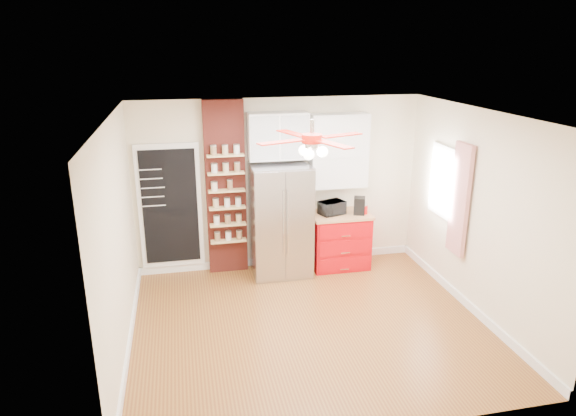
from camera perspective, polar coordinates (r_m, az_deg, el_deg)
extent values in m
plane|color=brown|center=(6.83, 2.38, -12.79)|extent=(4.50, 4.50, 0.00)
plane|color=white|center=(5.92, 2.72, 10.30)|extent=(4.50, 4.50, 0.00)
cube|color=beige|center=(8.10, -0.99, 2.67)|extent=(4.50, 0.02, 2.70)
cube|color=beige|center=(4.50, 9.00, -10.62)|extent=(4.50, 0.02, 2.70)
cube|color=beige|center=(6.11, -18.39, -3.48)|extent=(0.02, 4.00, 2.70)
cube|color=beige|center=(7.12, 20.35, -0.66)|extent=(0.02, 4.00, 2.70)
cube|color=white|center=(8.01, -12.96, 0.15)|extent=(0.95, 0.04, 1.95)
cube|color=black|center=(7.99, -12.96, 0.10)|extent=(0.82, 0.02, 1.78)
cube|color=maroon|center=(7.92, -6.93, 2.16)|extent=(0.60, 0.16, 2.70)
cube|color=#A5A5A9|center=(7.89, -0.81, -1.38)|extent=(0.90, 0.70, 1.75)
cube|color=white|center=(7.75, -1.14, 8.03)|extent=(0.90, 0.35, 0.70)
cube|color=#C2070E|center=(8.32, 5.71, -3.69)|extent=(0.90, 0.60, 0.86)
cube|color=tan|center=(8.17, 5.81, -0.75)|extent=(0.94, 0.64, 0.04)
cube|color=white|center=(8.06, 5.66, 6.34)|extent=(0.90, 0.30, 1.15)
cube|color=white|center=(7.80, 16.94, 2.78)|extent=(0.04, 0.75, 1.05)
cube|color=red|center=(7.34, 18.55, 0.89)|extent=(0.06, 0.40, 1.55)
cylinder|color=silver|center=(5.94, 2.70, 8.86)|extent=(0.05, 0.05, 0.20)
cylinder|color=#AC170A|center=(5.96, 2.68, 7.72)|extent=(0.24, 0.24, 0.10)
sphere|color=white|center=(5.99, 2.66, 6.22)|extent=(0.13, 0.13, 0.13)
imported|color=black|center=(8.08, 4.90, 0.03)|extent=(0.45, 0.38, 0.21)
cube|color=black|center=(8.14, 7.93, 0.26)|extent=(0.23, 0.24, 0.27)
cylinder|color=red|center=(8.18, 8.48, -0.17)|extent=(0.13, 0.13, 0.14)
cylinder|color=#B01209|center=(8.25, 8.30, 0.04)|extent=(0.12, 0.12, 0.15)
cylinder|color=beige|center=(7.72, -8.21, 2.37)|extent=(0.11, 0.11, 0.13)
cylinder|color=#846043|center=(7.77, -6.47, 2.57)|extent=(0.09, 0.09, 0.14)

